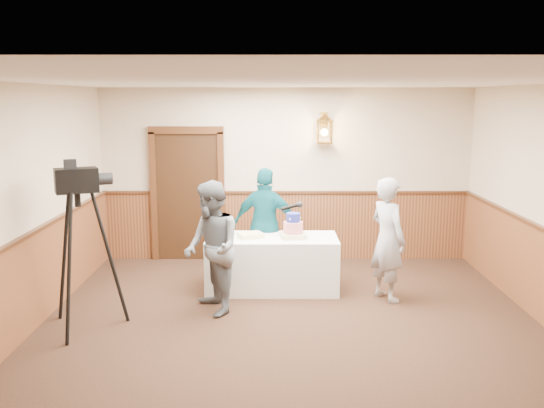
{
  "coord_description": "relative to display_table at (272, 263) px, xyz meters",
  "views": [
    {
      "loc": [
        -0.21,
        -5.8,
        2.64
      ],
      "look_at": [
        -0.22,
        1.7,
        1.25
      ],
      "focal_mm": 38.0,
      "sensor_mm": 36.0,
      "label": 1
    }
  ],
  "objects": [
    {
      "name": "tv_camera_rig",
      "position": [
        -2.17,
        -1.37,
        0.46
      ],
      "size": [
        0.72,
        0.68,
        1.87
      ],
      "rotation": [
        0.0,
        0.0,
        0.43
      ],
      "color": "black",
      "rests_on": "ground"
    },
    {
      "name": "room_shell",
      "position": [
        0.17,
        -1.45,
        1.15
      ],
      "size": [
        6.02,
        7.02,
        2.81
      ],
      "color": "#C4AD93",
      "rests_on": "ground"
    },
    {
      "name": "sheet_cake_green",
      "position": [
        -0.72,
        0.06,
        0.41
      ],
      "size": [
        0.39,
        0.35,
        0.08
      ],
      "primitive_type": "cube",
      "rotation": [
        0.0,
        0.0,
        -0.34
      ],
      "color": "#ADD294",
      "rests_on": "display_table"
    },
    {
      "name": "tiered_cake",
      "position": [
        0.29,
        -0.04,
        0.51
      ],
      "size": [
        0.38,
        0.38,
        0.34
      ],
      "rotation": [
        0.0,
        0.0,
        0.13
      ],
      "color": "beige",
      "rests_on": "display_table"
    },
    {
      "name": "interviewer",
      "position": [
        -0.74,
        -0.89,
        0.45
      ],
      "size": [
        1.58,
        0.99,
        1.65
      ],
      "rotation": [
        0.0,
        0.0,
        -1.15
      ],
      "color": "slate",
      "rests_on": "ground"
    },
    {
      "name": "ground",
      "position": [
        0.22,
        -1.9,
        -0.38
      ],
      "size": [
        7.0,
        7.0,
        0.0
      ],
      "primitive_type": "plane",
      "color": "black",
      "rests_on": "ground"
    },
    {
      "name": "display_table",
      "position": [
        0.0,
        0.0,
        0.0
      ],
      "size": [
        1.8,
        0.8,
        0.75
      ],
      "primitive_type": "cube",
      "color": "white",
      "rests_on": "ground"
    },
    {
      "name": "sheet_cake_yellow",
      "position": [
        -0.29,
        -0.03,
        0.41
      ],
      "size": [
        0.39,
        0.35,
        0.07
      ],
      "primitive_type": "cube",
      "rotation": [
        0.0,
        0.0,
        0.41
      ],
      "color": "#FFE598",
      "rests_on": "display_table"
    },
    {
      "name": "baker",
      "position": [
        1.51,
        -0.39,
        0.44
      ],
      "size": [
        0.63,
        0.71,
        1.63
      ],
      "primitive_type": "imported",
      "rotation": [
        0.0,
        0.0,
        2.07
      ],
      "color": "#9D9CA3",
      "rests_on": "ground"
    },
    {
      "name": "assistant_p",
      "position": [
        -0.09,
        0.43,
        0.45
      ],
      "size": [
        1.04,
        0.63,
        1.65
      ],
      "primitive_type": "imported",
      "rotation": [
        0.0,
        0.0,
        2.9
      ],
      "color": "#0E535F",
      "rests_on": "ground"
    }
  ]
}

